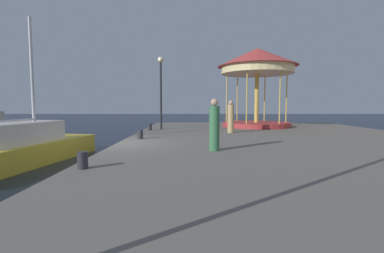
# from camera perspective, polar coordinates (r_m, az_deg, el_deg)

# --- Properties ---
(ground_plane) EXTENTS (120.00, 120.00, 0.00)m
(ground_plane) POSITION_cam_1_polar(r_m,az_deg,el_deg) (11.24, -15.29, -7.40)
(ground_plane) COLOR black
(quay_dock) EXTENTS (14.39, 25.36, 0.80)m
(quay_dock) POSITION_cam_1_polar(r_m,az_deg,el_deg) (11.57, 21.68, -5.21)
(quay_dock) COLOR slate
(quay_dock) RESTS_ON ground
(sailboat_yellow) EXTENTS (3.15, 7.58, 5.72)m
(sailboat_yellow) POSITION_cam_1_polar(r_m,az_deg,el_deg) (12.11, -32.25, -4.12)
(sailboat_yellow) COLOR gold
(sailboat_yellow) RESTS_ON ground
(carousel) EXTENTS (5.44, 5.44, 5.36)m
(carousel) POSITION_cam_1_polar(r_m,az_deg,el_deg) (19.52, 13.64, 11.79)
(carousel) COLOR #B23333
(carousel) RESTS_ON quay_dock
(lamp_post_mid_promenade) EXTENTS (0.36, 0.36, 4.46)m
(lamp_post_mid_promenade) POSITION_cam_1_polar(r_m,az_deg,el_deg) (17.12, -6.46, 9.67)
(lamp_post_mid_promenade) COLOR black
(lamp_post_mid_promenade) RESTS_ON quay_dock
(bollard_south) EXTENTS (0.24, 0.24, 0.40)m
(bollard_south) POSITION_cam_1_polar(r_m,az_deg,el_deg) (12.20, -10.70, -1.63)
(bollard_south) COLOR #2D2D33
(bollard_south) RESTS_ON quay_dock
(bollard_center) EXTENTS (0.24, 0.24, 0.40)m
(bollard_center) POSITION_cam_1_polar(r_m,az_deg,el_deg) (16.25, -8.75, -0.09)
(bollard_center) COLOR #2D2D33
(bollard_center) RESTS_ON quay_dock
(bollard_north) EXTENTS (0.24, 0.24, 0.40)m
(bollard_north) POSITION_cam_1_polar(r_m,az_deg,el_deg) (6.90, -21.91, -6.59)
(bollard_north) COLOR #2D2D33
(bollard_north) RESTS_ON quay_dock
(person_by_the_water) EXTENTS (0.34, 0.34, 1.75)m
(person_by_the_water) POSITION_cam_1_polar(r_m,az_deg,el_deg) (14.79, 8.26, 1.88)
(person_by_the_water) COLOR tan
(person_by_the_water) RESTS_ON quay_dock
(person_mid_promenade) EXTENTS (0.34, 0.34, 1.70)m
(person_mid_promenade) POSITION_cam_1_polar(r_m,az_deg,el_deg) (8.90, 4.83, 0.03)
(person_mid_promenade) COLOR #387247
(person_mid_promenade) RESTS_ON quay_dock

